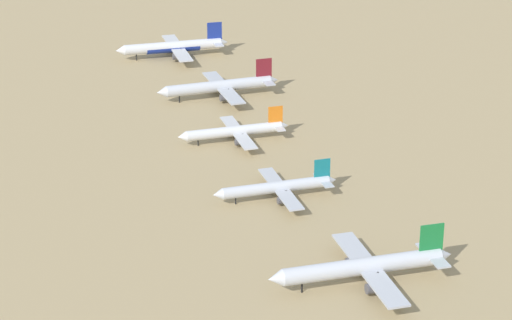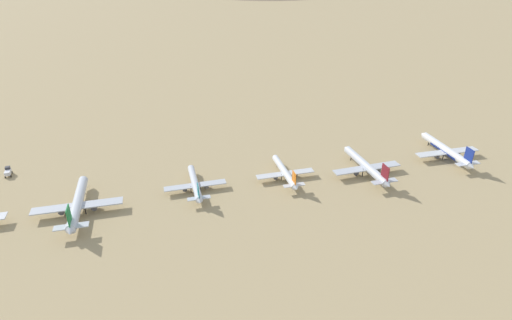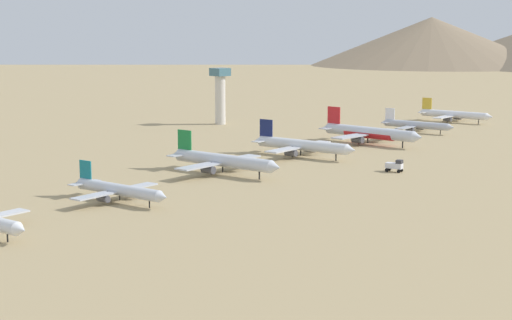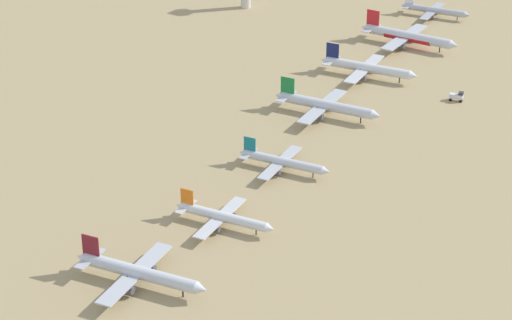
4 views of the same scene
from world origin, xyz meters
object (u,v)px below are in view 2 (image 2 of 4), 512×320
Objects in this scene: parked_jet_2 at (285,172)px; parked_jet_4 at (78,203)px; service_truck at (8,172)px; parked_jet_0 at (446,150)px; parked_jet_3 at (195,183)px; parked_jet_1 at (366,166)px.

parked_jet_4 is at bearing 101.99° from parked_jet_2.
parked_jet_2 reaches higher than service_truck.
parked_jet_0 reaches higher than service_truck.
parked_jet_3 is at bearing -103.90° from service_truck.
parked_jet_3 is at bearing -75.08° from parked_jet_4.
parked_jet_3 is 47.74m from parked_jet_4.
service_truck is (14.98, 166.94, -1.91)m from parked_jet_1.
service_truck is (21.66, 87.51, -1.17)m from parked_jet_3.
parked_jet_3 is at bearing 94.81° from parked_jet_1.
parked_jet_4 is at bearing -129.36° from service_truck.
parked_jet_1 is (-12.23, 46.09, 0.01)m from parked_jet_0.
parked_jet_0 is at bearing -81.43° from parked_jet_3.
parked_jet_1 is 126.97m from parked_jet_4.
parked_jet_1 is 1.22× the size of parked_jet_2.
service_truck is (33.95, 41.39, -2.09)m from parked_jet_4.
parked_jet_2 is (-0.50, 38.62, -0.73)m from parked_jet_1.
parked_jet_0 is 85.67m from parked_jet_2.
parked_jet_4 reaches higher than parked_jet_2.
parked_jet_2 is at bearing -78.01° from parked_jet_4.
parked_jet_0 is 1.24× the size of parked_jet_3.
parked_jet_0 reaches higher than parked_jet_3.
parked_jet_2 reaches higher than parked_jet_3.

